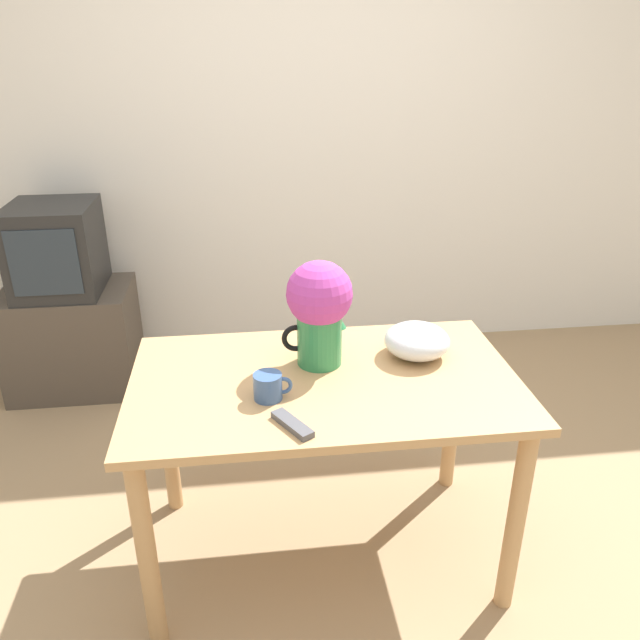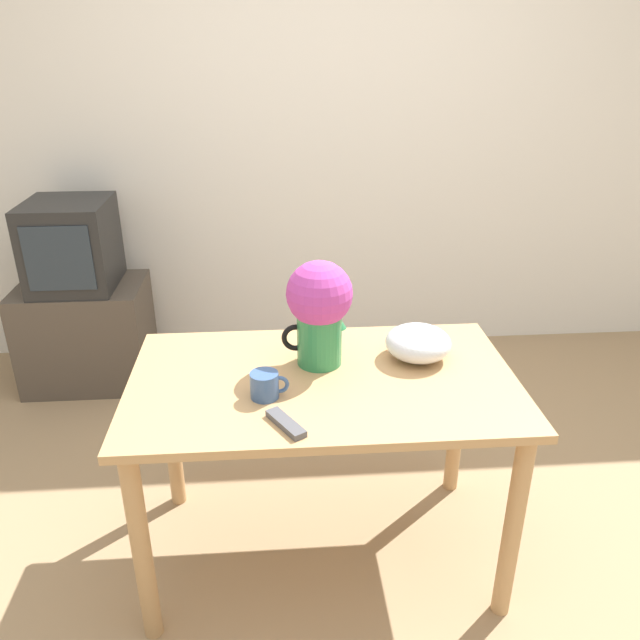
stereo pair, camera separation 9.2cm
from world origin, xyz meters
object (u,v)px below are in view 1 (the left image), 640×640
(coffee_mug, at_px, (269,386))
(tv_set, at_px, (56,249))
(flower_vase, at_px, (319,306))
(white_bowl, at_px, (417,341))

(coffee_mug, relative_size, tv_set, 0.27)
(flower_vase, relative_size, white_bowl, 1.61)
(flower_vase, xyz_separation_m, tv_set, (-1.19, 1.29, -0.17))
(flower_vase, relative_size, coffee_mug, 3.03)
(tv_set, bearing_deg, coffee_mug, -56.09)
(flower_vase, relative_size, tv_set, 0.81)
(white_bowl, bearing_deg, tv_set, 140.31)
(flower_vase, distance_m, tv_set, 1.76)
(white_bowl, bearing_deg, coffee_mug, -157.41)
(white_bowl, height_order, tv_set, tv_set)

